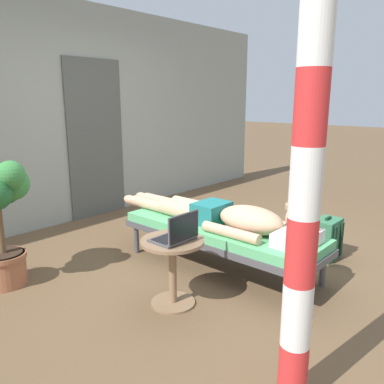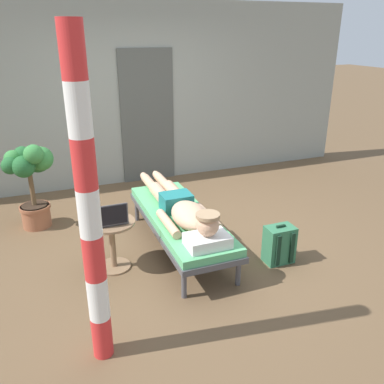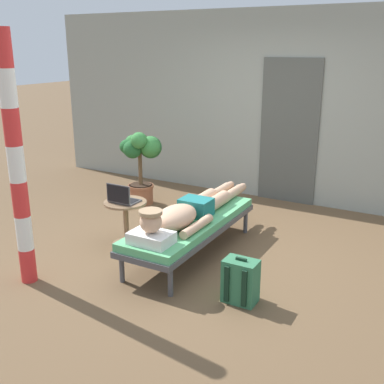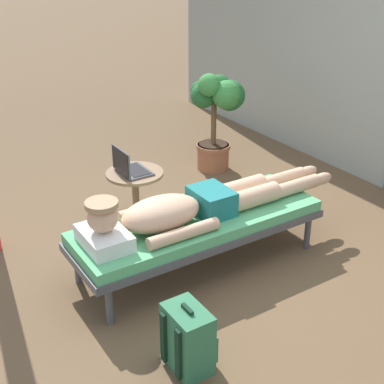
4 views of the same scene
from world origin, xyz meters
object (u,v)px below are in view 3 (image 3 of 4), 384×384
(porch_post, at_px, (16,164))
(potted_plant, at_px, (142,158))
(laptop, at_px, (122,198))
(backpack, at_px, (241,281))
(lounge_chair, at_px, (191,225))
(side_table, at_px, (126,216))
(person_reclining, at_px, (187,212))

(porch_post, bearing_deg, potted_plant, 98.63)
(laptop, bearing_deg, backpack, -15.61)
(lounge_chair, height_order, side_table, side_table)
(person_reclining, height_order, potted_plant, potted_plant)
(laptop, height_order, porch_post, porch_post)
(lounge_chair, distance_m, backpack, 1.09)
(person_reclining, bearing_deg, porch_post, -131.86)
(backpack, bearing_deg, porch_post, -161.50)
(laptop, distance_m, potted_plant, 1.53)
(person_reclining, height_order, side_table, person_reclining)
(laptop, xyz_separation_m, potted_plant, (-0.68, 1.36, 0.09))
(side_table, xyz_separation_m, laptop, (0.00, -0.05, 0.23))
(lounge_chair, height_order, porch_post, porch_post)
(lounge_chair, relative_size, backpack, 4.57)
(lounge_chair, distance_m, potted_plant, 1.90)
(lounge_chair, xyz_separation_m, backpack, (0.87, -0.64, -0.15))
(backpack, xyz_separation_m, potted_plant, (-2.32, 1.82, 0.48))
(lounge_chair, bearing_deg, backpack, -36.44)
(side_table, relative_size, potted_plant, 0.49)
(potted_plant, bearing_deg, laptop, -63.29)
(side_table, bearing_deg, laptop, -90.00)
(backpack, height_order, porch_post, porch_post)
(side_table, distance_m, potted_plant, 1.51)
(person_reclining, xyz_separation_m, backpack, (0.87, -0.55, -0.32))
(side_table, bearing_deg, lounge_chair, 9.67)
(laptop, relative_size, potted_plant, 0.29)
(laptop, xyz_separation_m, porch_post, (-0.31, -1.11, 0.59))
(backpack, height_order, potted_plant, potted_plant)
(side_table, distance_m, porch_post, 1.45)
(lounge_chair, height_order, person_reclining, person_reclining)
(laptop, relative_size, backpack, 0.73)
(side_table, distance_m, laptop, 0.23)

